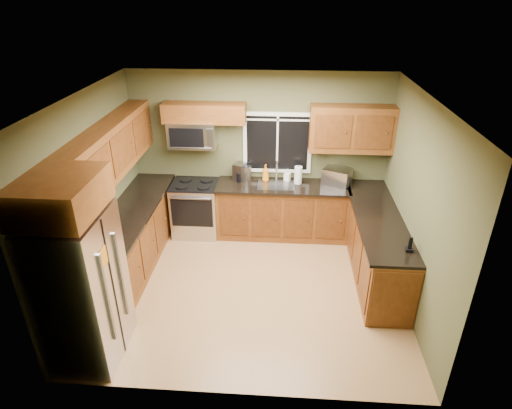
# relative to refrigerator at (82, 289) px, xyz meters

# --- Properties ---
(floor) EXTENTS (4.20, 4.20, 0.00)m
(floor) POSITION_rel_refrigerator_xyz_m (1.74, 1.30, -0.90)
(floor) COLOR #996F43
(floor) RESTS_ON ground
(ceiling) EXTENTS (4.20, 4.20, 0.00)m
(ceiling) POSITION_rel_refrigerator_xyz_m (1.74, 1.30, 1.80)
(ceiling) COLOR white
(ceiling) RESTS_ON back_wall
(back_wall) EXTENTS (4.20, 0.00, 4.20)m
(back_wall) POSITION_rel_refrigerator_xyz_m (1.74, 3.10, 0.45)
(back_wall) COLOR #4A4D2D
(back_wall) RESTS_ON ground
(front_wall) EXTENTS (4.20, 0.00, 4.20)m
(front_wall) POSITION_rel_refrigerator_xyz_m (1.74, -0.50, 0.45)
(front_wall) COLOR #4A4D2D
(front_wall) RESTS_ON ground
(left_wall) EXTENTS (0.00, 3.60, 3.60)m
(left_wall) POSITION_rel_refrigerator_xyz_m (-0.36, 1.30, 0.45)
(left_wall) COLOR #4A4D2D
(left_wall) RESTS_ON ground
(right_wall) EXTENTS (0.00, 3.60, 3.60)m
(right_wall) POSITION_rel_refrigerator_xyz_m (3.84, 1.30, 0.45)
(right_wall) COLOR #4A4D2D
(right_wall) RESTS_ON ground
(window) EXTENTS (1.12, 0.03, 1.02)m
(window) POSITION_rel_refrigerator_xyz_m (2.04, 3.08, 0.65)
(window) COLOR white
(window) RESTS_ON back_wall
(base_cabinets_left) EXTENTS (0.60, 2.65, 0.90)m
(base_cabinets_left) POSITION_rel_refrigerator_xyz_m (-0.06, 1.78, -0.45)
(base_cabinets_left) COLOR brown
(base_cabinets_left) RESTS_ON ground
(countertop_left) EXTENTS (0.65, 2.65, 0.04)m
(countertop_left) POSITION_rel_refrigerator_xyz_m (-0.04, 1.78, 0.02)
(countertop_left) COLOR black
(countertop_left) RESTS_ON base_cabinets_left
(base_cabinets_back) EXTENTS (2.17, 0.60, 0.90)m
(base_cabinets_back) POSITION_rel_refrigerator_xyz_m (2.15, 2.80, -0.45)
(base_cabinets_back) COLOR brown
(base_cabinets_back) RESTS_ON ground
(countertop_back) EXTENTS (2.17, 0.65, 0.04)m
(countertop_back) POSITION_rel_refrigerator_xyz_m (2.15, 2.78, 0.02)
(countertop_back) COLOR black
(countertop_back) RESTS_ON base_cabinets_back
(base_cabinets_peninsula) EXTENTS (0.60, 2.52, 0.90)m
(base_cabinets_peninsula) POSITION_rel_refrigerator_xyz_m (3.54, 1.84, -0.45)
(base_cabinets_peninsula) COLOR brown
(base_cabinets_peninsula) RESTS_ON ground
(countertop_peninsula) EXTENTS (0.65, 2.50, 0.04)m
(countertop_peninsula) POSITION_rel_refrigerator_xyz_m (3.51, 1.85, 0.02)
(countertop_peninsula) COLOR black
(countertop_peninsula) RESTS_ON base_cabinets_peninsula
(upper_cabinets_left) EXTENTS (0.33, 2.65, 0.72)m
(upper_cabinets_left) POSITION_rel_refrigerator_xyz_m (-0.20, 1.78, 0.96)
(upper_cabinets_left) COLOR brown
(upper_cabinets_left) RESTS_ON left_wall
(upper_cabinets_back_left) EXTENTS (1.30, 0.33, 0.30)m
(upper_cabinets_back_left) POSITION_rel_refrigerator_xyz_m (0.89, 2.94, 1.17)
(upper_cabinets_back_left) COLOR brown
(upper_cabinets_back_left) RESTS_ON back_wall
(upper_cabinets_back_right) EXTENTS (1.30, 0.33, 0.72)m
(upper_cabinets_back_right) POSITION_rel_refrigerator_xyz_m (3.19, 2.94, 0.96)
(upper_cabinets_back_right) COLOR brown
(upper_cabinets_back_right) RESTS_ON back_wall
(upper_cabinet_over_fridge) EXTENTS (0.72, 0.90, 0.38)m
(upper_cabinet_over_fridge) POSITION_rel_refrigerator_xyz_m (-0.00, 0.00, 1.13)
(upper_cabinet_over_fridge) COLOR brown
(upper_cabinet_over_fridge) RESTS_ON left_wall
(refrigerator) EXTENTS (0.74, 0.90, 1.80)m
(refrigerator) POSITION_rel_refrigerator_xyz_m (0.00, 0.00, 0.00)
(refrigerator) COLOR #B7B7BC
(refrigerator) RESTS_ON ground
(range) EXTENTS (0.76, 0.69, 0.94)m
(range) POSITION_rel_refrigerator_xyz_m (0.69, 2.77, -0.43)
(range) COLOR #B7B7BC
(range) RESTS_ON ground
(microwave) EXTENTS (0.76, 0.41, 0.42)m
(microwave) POSITION_rel_refrigerator_xyz_m (0.69, 2.91, 0.83)
(microwave) COLOR #B7B7BC
(microwave) RESTS_ON back_wall
(sink) EXTENTS (0.60, 0.42, 0.36)m
(sink) POSITION_rel_refrigerator_xyz_m (2.04, 2.79, 0.05)
(sink) COLOR slate
(sink) RESTS_ON countertop_back
(toaster_oven) EXTENTS (0.52, 0.48, 0.27)m
(toaster_oven) POSITION_rel_refrigerator_xyz_m (3.03, 2.89, 0.17)
(toaster_oven) COLOR #B7B7BC
(toaster_oven) RESTS_ON countertop_back
(coffee_maker) EXTENTS (0.24, 0.27, 0.29)m
(coffee_maker) POSITION_rel_refrigerator_xyz_m (1.43, 2.94, 0.17)
(coffee_maker) COLOR slate
(coffee_maker) RESTS_ON countertop_back
(kettle) EXTENTS (0.22, 0.22, 0.30)m
(kettle) POSITION_rel_refrigerator_xyz_m (1.53, 2.95, 0.18)
(kettle) COLOR #B7B7BC
(kettle) RESTS_ON countertop_back
(paper_towel_roll) EXTENTS (0.15, 0.15, 0.32)m
(paper_towel_roll) POSITION_rel_refrigerator_xyz_m (2.40, 2.87, 0.19)
(paper_towel_roll) COLOR white
(paper_towel_roll) RESTS_ON countertop_back
(soap_bottle_a) EXTENTS (0.14, 0.14, 0.29)m
(soap_bottle_a) POSITION_rel_refrigerator_xyz_m (1.86, 2.93, 0.18)
(soap_bottle_a) COLOR orange
(soap_bottle_a) RESTS_ON countertop_back
(soap_bottle_b) EXTENTS (0.12, 0.12, 0.20)m
(soap_bottle_b) POSITION_rel_refrigerator_xyz_m (2.22, 2.97, 0.14)
(soap_bottle_b) COLOR white
(soap_bottle_b) RESTS_ON countertop_back
(cordless_phone) EXTENTS (0.09, 0.09, 0.19)m
(cordless_phone) POSITION_rel_refrigerator_xyz_m (3.72, 0.94, 0.10)
(cordless_phone) COLOR black
(cordless_phone) RESTS_ON countertop_peninsula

